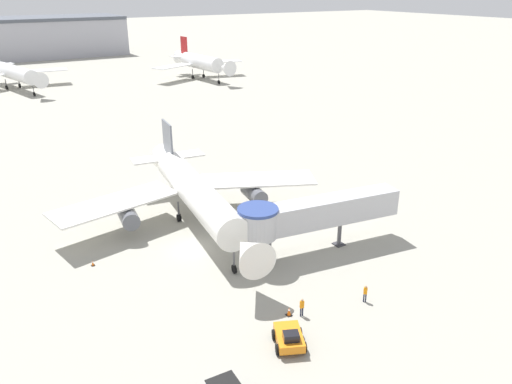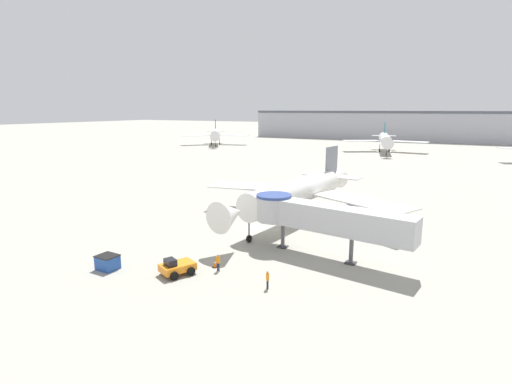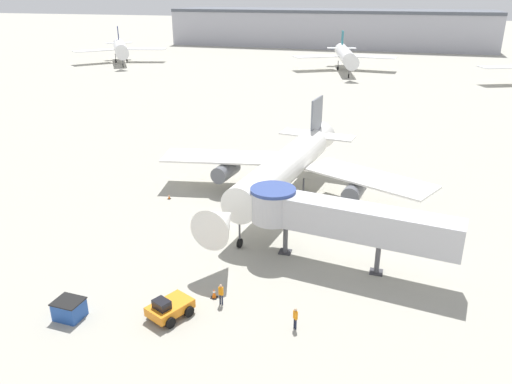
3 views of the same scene
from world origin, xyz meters
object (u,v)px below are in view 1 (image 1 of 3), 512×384
at_px(traffic_cone_port_wing, 93,263).
at_px(jet_bridge, 309,214).
at_px(traffic_cone_starboard_wing, 292,204).
at_px(ground_crew_marshaller, 365,292).
at_px(background_jet_red_tail, 201,62).
at_px(traffic_cone_near_nose, 289,311).
at_px(background_jet_teal_tail, 13,72).
at_px(main_airplane, 196,193).
at_px(ground_crew_wing_walker, 302,306).
at_px(pushback_tug_orange, 289,338).

bearing_deg(traffic_cone_port_wing, jet_bridge, -24.12).
xyz_separation_m(traffic_cone_starboard_wing, ground_crew_marshaller, (-6.41, -20.43, 0.63)).
bearing_deg(jet_bridge, traffic_cone_starboard_wing, 71.12).
bearing_deg(background_jet_red_tail, traffic_cone_near_nose, -117.21).
distance_m(traffic_cone_port_wing, background_jet_teal_tail, 103.99).
relative_size(traffic_cone_starboard_wing, background_jet_red_tail, 0.03).
xyz_separation_m(traffic_cone_starboard_wing, background_jet_red_tail, (30.99, 90.94, 4.73)).
distance_m(traffic_cone_starboard_wing, ground_crew_marshaller, 21.42).
bearing_deg(main_airplane, ground_crew_wing_walker, -82.64).
distance_m(pushback_tug_orange, ground_crew_wing_walker, 4.05).
relative_size(pushback_tug_orange, traffic_cone_port_wing, 6.35).
bearing_deg(pushback_tug_orange, main_airplane, 107.02).
relative_size(traffic_cone_starboard_wing, traffic_cone_port_wing, 1.29).
xyz_separation_m(traffic_cone_near_nose, background_jet_red_tail, (44.35, 109.44, 4.70)).
distance_m(pushback_tug_orange, ground_crew_marshaller, 9.31).
bearing_deg(traffic_cone_near_nose, ground_crew_wing_walker, -38.43).
height_order(traffic_cone_near_nose, background_jet_red_tail, background_jet_red_tail).
distance_m(main_airplane, jet_bridge, 14.00).
distance_m(main_airplane, pushback_tug_orange, 23.72).
bearing_deg(ground_crew_marshaller, pushback_tug_orange, -129.84).
distance_m(main_airplane, traffic_cone_port_wing, 13.87).
height_order(main_airplane, traffic_cone_port_wing, main_airplane).
bearing_deg(traffic_cone_port_wing, main_airplane, 12.29).
bearing_deg(traffic_cone_port_wing, ground_crew_wing_walker, -53.70).
bearing_deg(main_airplane, traffic_cone_starboard_wing, 0.05).
relative_size(main_airplane, pushback_tug_orange, 8.65).
height_order(traffic_cone_starboard_wing, traffic_cone_port_wing, traffic_cone_starboard_wing).
distance_m(traffic_cone_near_nose, traffic_cone_port_wing, 21.14).
distance_m(traffic_cone_port_wing, background_jet_red_tail, 108.34).
relative_size(jet_bridge, pushback_tug_orange, 4.83).
height_order(main_airplane, ground_crew_marshaller, main_airplane).
distance_m(main_airplane, traffic_cone_starboard_wing, 13.29).
relative_size(jet_bridge, traffic_cone_starboard_wing, 23.74).
bearing_deg(traffic_cone_port_wing, background_jet_teal_tail, 86.34).
height_order(main_airplane, pushback_tug_orange, main_airplane).
xyz_separation_m(pushback_tug_orange, traffic_cone_starboard_wing, (15.63, 21.74, -0.42)).
xyz_separation_m(jet_bridge, background_jet_red_tail, (36.31, 101.33, 0.63)).
height_order(jet_bridge, ground_crew_marshaller, jet_bridge).
height_order(background_jet_teal_tail, background_jet_red_tail, background_jet_red_tail).
height_order(ground_crew_wing_walker, background_jet_teal_tail, background_jet_teal_tail).
bearing_deg(ground_crew_wing_walker, traffic_cone_port_wing, 132.52).
height_order(traffic_cone_near_nose, traffic_cone_starboard_wing, traffic_cone_near_nose).
bearing_deg(main_airplane, jet_bridge, -51.47).
xyz_separation_m(pushback_tug_orange, ground_crew_marshaller, (9.22, 1.31, 0.20)).
relative_size(ground_crew_marshaller, background_jet_red_tail, 0.06).
bearing_deg(traffic_cone_near_nose, background_jet_red_tail, 67.94).
bearing_deg(ground_crew_marshaller, jet_bridge, 125.85).
bearing_deg(background_jet_red_tail, main_airplane, -121.16).
relative_size(ground_crew_marshaller, background_jet_teal_tail, 0.05).
xyz_separation_m(traffic_cone_port_wing, ground_crew_wing_walker, (13.13, -17.88, 0.75)).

